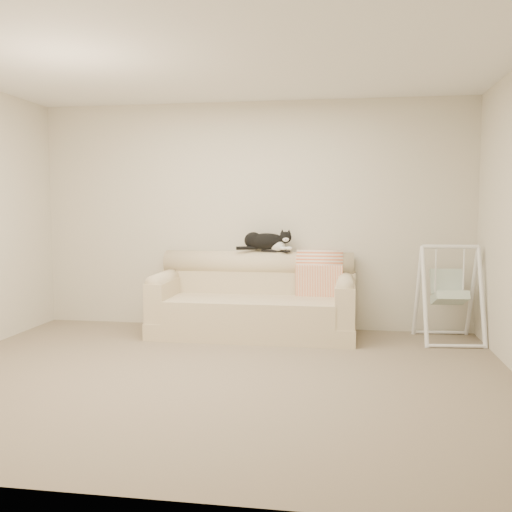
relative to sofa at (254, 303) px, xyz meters
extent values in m
plane|color=#756754|center=(-0.09, -1.62, -0.35)|extent=(5.00, 5.00, 0.00)
cube|color=beige|center=(-0.09, 0.38, 0.95)|extent=(5.00, 0.04, 2.60)
cube|color=beige|center=(-0.09, -3.62, 0.95)|extent=(5.00, 0.04, 2.60)
cube|color=white|center=(-0.09, -1.62, 2.24)|extent=(5.00, 4.00, 0.02)
cube|color=#C8B38C|center=(0.00, -0.09, -0.26)|extent=(2.20, 0.90, 0.18)
cube|color=#C8B38C|center=(0.00, -0.20, -0.05)|extent=(1.80, 0.68, 0.24)
cube|color=#C8B38C|center=(0.00, 0.25, 0.08)|extent=(2.20, 0.22, 0.50)
cylinder|color=#C8B38C|center=(0.00, 0.25, 0.41)|extent=(2.16, 0.28, 0.28)
cube|color=#C8B38C|center=(-0.99, -0.09, 0.04)|extent=(0.20, 0.88, 0.42)
cylinder|color=#C8B38C|center=(-0.99, -0.09, 0.25)|extent=(0.18, 0.84, 0.18)
cube|color=#C8B38C|center=(0.99, -0.09, 0.04)|extent=(0.20, 0.88, 0.42)
cylinder|color=#C8B38C|center=(0.99, -0.09, 0.25)|extent=(0.18, 0.84, 0.18)
cube|color=black|center=(0.14, 0.24, 0.56)|extent=(0.19, 0.08, 0.02)
cube|color=gray|center=(0.14, 0.24, 0.57)|extent=(0.11, 0.05, 0.01)
cube|color=black|center=(0.31, 0.23, 0.56)|extent=(0.15, 0.16, 0.02)
ellipsoid|color=black|center=(0.10, 0.25, 0.66)|extent=(0.45, 0.23, 0.19)
ellipsoid|color=black|center=(-0.05, 0.26, 0.67)|extent=(0.22, 0.20, 0.19)
ellipsoid|color=white|center=(0.23, 0.23, 0.62)|extent=(0.18, 0.12, 0.13)
ellipsoid|color=black|center=(0.32, 0.22, 0.71)|extent=(0.14, 0.15, 0.13)
ellipsoid|color=white|center=(0.33, 0.17, 0.69)|extent=(0.08, 0.06, 0.05)
sphere|color=#BF7272|center=(0.33, 0.14, 0.69)|extent=(0.02, 0.02, 0.02)
cone|color=black|center=(0.28, 0.23, 0.78)|extent=(0.07, 0.08, 0.06)
cone|color=black|center=(0.36, 0.24, 0.78)|extent=(0.06, 0.07, 0.06)
sphere|color=#956620|center=(0.30, 0.17, 0.72)|extent=(0.02, 0.02, 0.02)
sphere|color=#956620|center=(0.35, 0.17, 0.72)|extent=(0.02, 0.02, 0.02)
ellipsoid|color=white|center=(0.30, 0.19, 0.59)|extent=(0.09, 0.11, 0.04)
ellipsoid|color=white|center=(0.36, 0.19, 0.59)|extent=(0.09, 0.11, 0.04)
cylinder|color=black|center=(-0.11, 0.17, 0.59)|extent=(0.24, 0.13, 0.04)
cylinder|color=orange|center=(0.71, 0.25, 0.41)|extent=(0.51, 0.33, 0.33)
cube|color=orange|center=(0.71, 0.08, 0.21)|extent=(0.51, 0.09, 0.42)
cylinder|color=white|center=(1.79, -0.20, 0.15)|extent=(0.08, 0.35, 1.01)
cylinder|color=white|center=(1.76, 0.11, 0.15)|extent=(0.08, 0.35, 1.01)
cylinder|color=white|center=(2.36, -0.14, 0.15)|extent=(0.08, 0.35, 1.01)
cylinder|color=white|center=(2.33, 0.17, 0.15)|extent=(0.08, 0.35, 1.01)
cylinder|color=white|center=(2.06, -0.02, 0.64)|extent=(0.58, 0.10, 0.04)
cylinder|color=white|center=(2.09, -0.32, -0.33)|extent=(0.57, 0.09, 0.04)
cylinder|color=white|center=(2.03, 0.29, -0.33)|extent=(0.57, 0.09, 0.04)
cube|color=white|center=(2.06, -0.05, 0.11)|extent=(0.36, 0.33, 0.19)
cube|color=white|center=(2.05, 0.08, 0.27)|extent=(0.34, 0.18, 0.27)
cylinder|color=white|center=(1.92, -0.03, 0.41)|extent=(0.02, 0.02, 0.47)
cylinder|color=white|center=(2.20, 0.00, 0.41)|extent=(0.02, 0.02, 0.47)
camera|label=1|loc=(0.99, -6.14, 1.06)|focal=40.00mm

